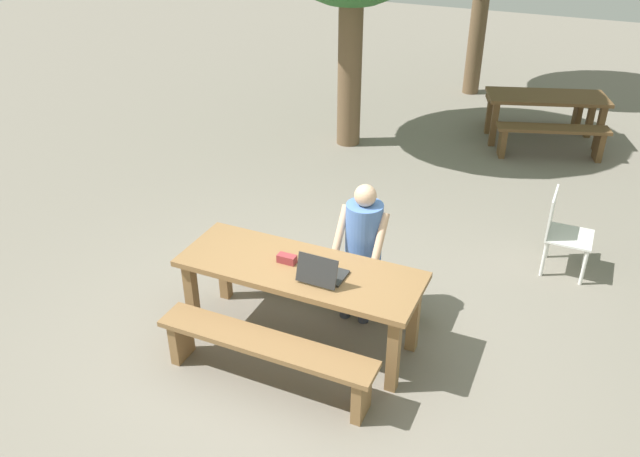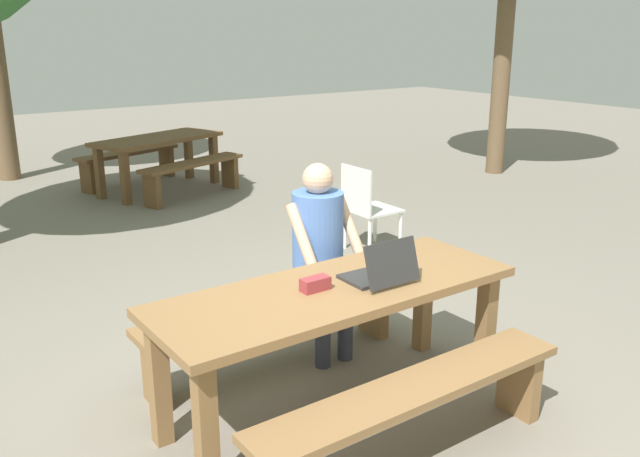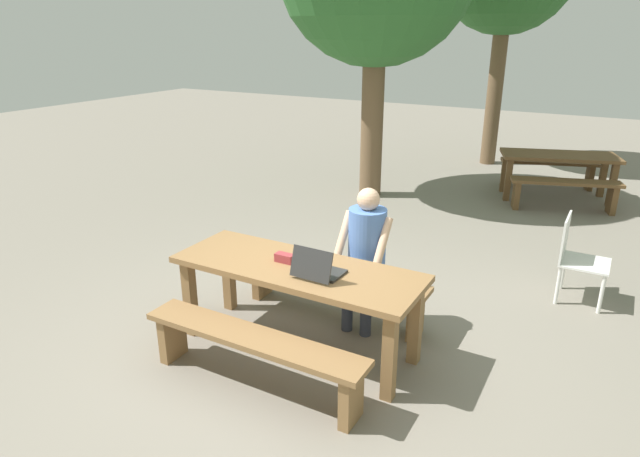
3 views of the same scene
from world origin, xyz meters
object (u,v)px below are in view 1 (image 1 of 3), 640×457
(picnic_table_front, at_px, (300,278))
(laptop, at_px, (322,273))
(plastic_chair, at_px, (562,231))
(person_seated, at_px, (362,241))
(picnic_table_mid, at_px, (546,103))
(small_pouch, at_px, (287,259))

(picnic_table_front, xyz_separation_m, laptop, (0.24, -0.09, 0.17))
(plastic_chair, bearing_deg, picnic_table_front, 137.67)
(person_seated, height_order, picnic_table_mid, person_seated)
(person_seated, bearing_deg, small_pouch, -127.81)
(picnic_table_front, bearing_deg, laptop, -20.15)
(person_seated, relative_size, picnic_table_mid, 0.70)
(laptop, xyz_separation_m, small_pouch, (-0.36, 0.10, -0.03))
(laptop, xyz_separation_m, picnic_table_mid, (1.06, 5.68, -0.22))
(plastic_chair, xyz_separation_m, picnic_table_mid, (-0.61, 3.52, 0.14))
(picnic_table_front, relative_size, plastic_chair, 2.43)
(person_seated, bearing_deg, picnic_table_mid, 79.01)
(picnic_table_front, distance_m, picnic_table_mid, 5.74)
(plastic_chair, distance_m, picnic_table_mid, 3.58)
(picnic_table_front, bearing_deg, picnic_table_mid, 76.95)
(picnic_table_front, height_order, picnic_table_mid, picnic_table_front)
(small_pouch, bearing_deg, picnic_table_mid, 75.70)
(picnic_table_front, xyz_separation_m, small_pouch, (-0.13, 0.02, 0.15))
(small_pouch, xyz_separation_m, plastic_chair, (2.03, 2.05, -0.34))
(picnic_table_mid, bearing_deg, plastic_chair, -98.18)
(laptop, bearing_deg, person_seated, -96.14)
(plastic_chair, bearing_deg, person_seated, 133.26)
(small_pouch, height_order, person_seated, person_seated)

